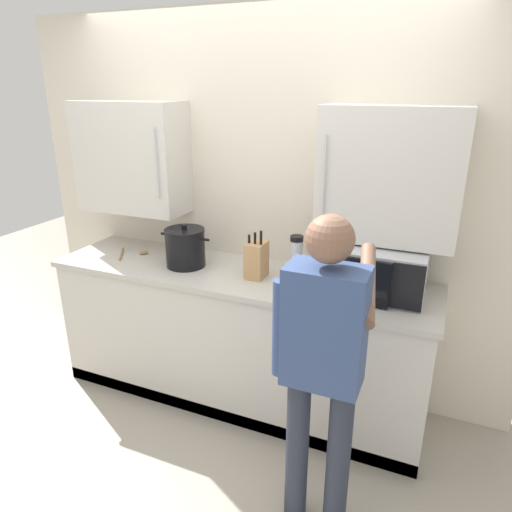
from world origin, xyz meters
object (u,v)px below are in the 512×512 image
(microwave_oven, at_px, (368,269))
(thermos_flask, at_px, (296,258))
(stock_pot, at_px, (185,247))
(wooden_spoon, at_px, (132,253))
(knife_block, at_px, (256,260))
(person_figure, at_px, (323,356))

(microwave_oven, height_order, thermos_flask, thermos_flask)
(thermos_flask, bearing_deg, stock_pot, -176.82)
(wooden_spoon, bearing_deg, stock_pot, -4.14)
(thermos_flask, height_order, knife_block, knife_block)
(wooden_spoon, distance_m, knife_block, 0.97)
(microwave_oven, bearing_deg, thermos_flask, -177.68)
(person_figure, bearing_deg, knife_block, 130.48)
(thermos_flask, height_order, person_figure, person_figure)
(wooden_spoon, bearing_deg, person_figure, -25.63)
(stock_pot, height_order, wooden_spoon, stock_pot)
(microwave_oven, xyz_separation_m, person_figure, (-0.04, -0.79, -0.12))
(microwave_oven, xyz_separation_m, knife_block, (-0.67, -0.05, -0.02))
(wooden_spoon, height_order, knife_block, knife_block)
(microwave_oven, distance_m, thermos_flask, 0.42)
(microwave_oven, bearing_deg, wooden_spoon, -179.11)
(person_figure, bearing_deg, thermos_flask, 116.43)
(microwave_oven, relative_size, thermos_flask, 2.03)
(stock_pot, relative_size, wooden_spoon, 1.49)
(microwave_oven, relative_size, knife_block, 1.88)
(microwave_oven, relative_size, wooden_spoon, 2.43)
(wooden_spoon, bearing_deg, thermos_flask, 0.39)
(knife_block, bearing_deg, stock_pot, -179.51)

